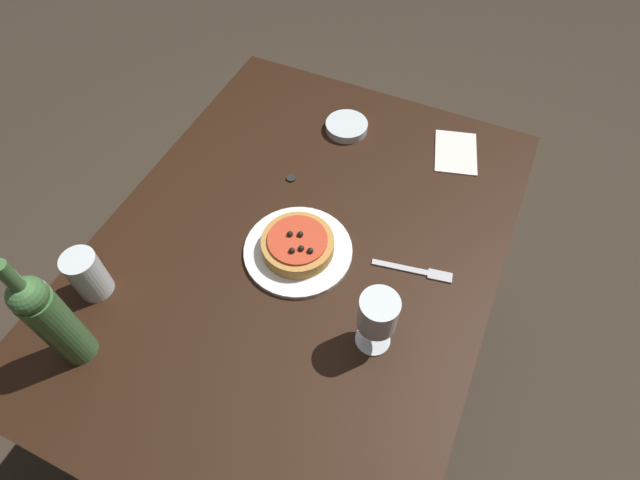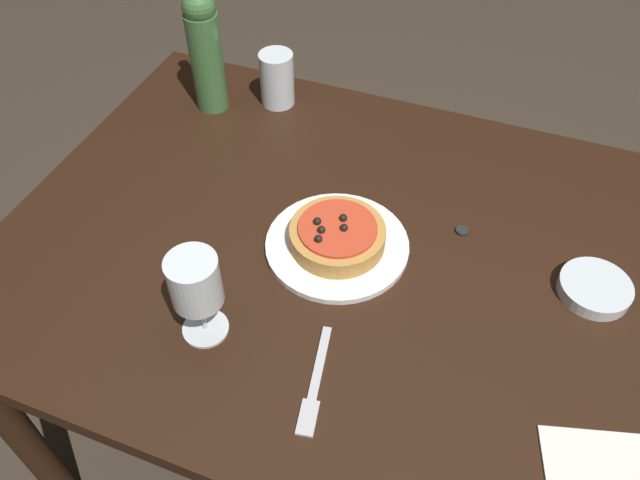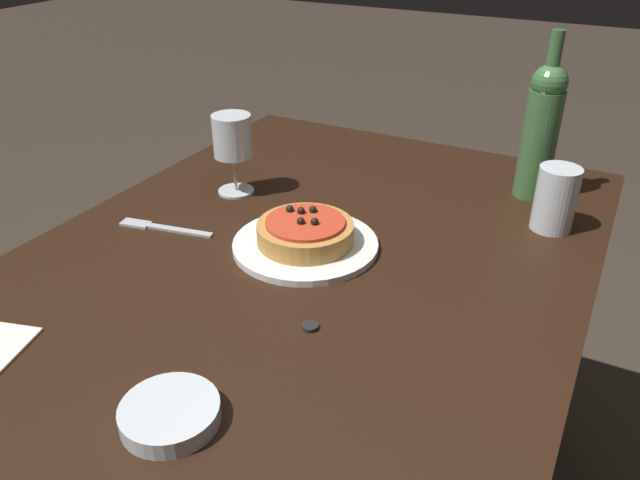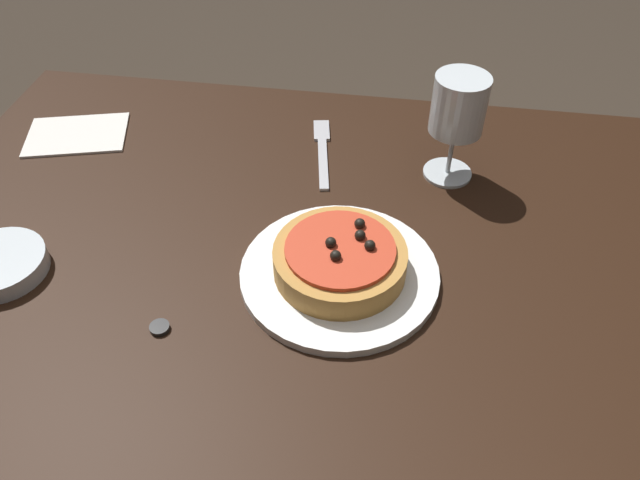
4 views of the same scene
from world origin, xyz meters
The scene contains 9 objects.
dining_table centered at (0.00, 0.00, 0.67)m, with size 1.23×0.92×0.76m.
dinner_plate centered at (0.01, 0.01, 0.77)m, with size 0.26×0.26×0.01m.
pizza centered at (0.01, 0.01, 0.80)m, with size 0.17×0.17×0.05m.
wine_glass centered at (0.15, 0.25, 0.88)m, with size 0.08×0.08×0.17m.
wine_bottle centered at (0.42, -0.29, 0.91)m, with size 0.07×0.07×0.33m.
water_cup centered at (0.29, -0.36, 0.83)m, with size 0.07×0.07×0.12m.
side_bowl centered at (-0.42, -0.05, 0.78)m, with size 0.12×0.12×0.02m.
fork centered at (-0.05, 0.28, 0.77)m, with size 0.05×0.19×0.00m.
bottle_cap centered at (-0.19, -0.11, 0.77)m, with size 0.02×0.02×0.01m.
Camera 3 is at (-0.82, -0.45, 1.31)m, focal length 35.00 mm.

